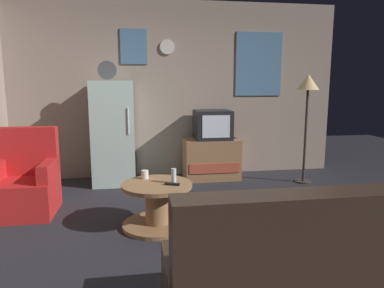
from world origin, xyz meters
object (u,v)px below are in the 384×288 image
object	(u,v)px
crt_tv	(212,125)
standing_lamp	(308,91)
wine_glass	(174,176)
remote_control	(172,184)
couch	(309,278)
mug_ceramic_white	(145,174)
coffee_table	(157,205)
tv_stand	(211,159)
fridge	(113,133)
armchair	(25,184)

from	to	relation	value
crt_tv	standing_lamp	xyz separation A→B (m)	(1.30, -0.44, 0.52)
wine_glass	remote_control	distance (m)	0.10
standing_lamp	couch	distance (m)	3.52
mug_ceramic_white	coffee_table	bearing A→B (deg)	-61.01
tv_stand	wine_glass	xyz separation A→B (m)	(-0.78, -1.80, 0.23)
mug_ceramic_white	fridge	bearing A→B (deg)	104.64
crt_tv	wine_glass	world-z (taller)	crt_tv
mug_ceramic_white	couch	xyz separation A→B (m)	(0.91, -1.88, -0.19)
coffee_table	remote_control	size ratio (longest dim) A/B	4.80
mug_ceramic_white	armchair	bearing A→B (deg)	161.65
crt_tv	mug_ceramic_white	xyz separation A→B (m)	(-1.08, -1.58, -0.33)
crt_tv	mug_ceramic_white	world-z (taller)	crt_tv
standing_lamp	remote_control	size ratio (longest dim) A/B	10.60
couch	standing_lamp	bearing A→B (deg)	64.14
coffee_table	mug_ceramic_white	xyz separation A→B (m)	(-0.11, 0.20, 0.27)
couch	coffee_table	bearing A→B (deg)	115.52
fridge	armchair	xyz separation A→B (m)	(-0.94, -1.10, -0.42)
couch	wine_glass	bearing A→B (deg)	110.70
crt_tv	wine_glass	size ratio (longest dim) A/B	3.60
coffee_table	crt_tv	bearing A→B (deg)	61.59
crt_tv	wine_glass	bearing A→B (deg)	-113.84
fridge	standing_lamp	distance (m)	2.87
crt_tv	remote_control	bearing A→B (deg)	-113.58
crt_tv	standing_lamp	world-z (taller)	standing_lamp
crt_tv	couch	world-z (taller)	crt_tv
fridge	standing_lamp	size ratio (longest dim) A/B	1.11
tv_stand	remote_control	world-z (taller)	tv_stand
remote_control	couch	size ratio (longest dim) A/B	0.09
coffee_table	mug_ceramic_white	bearing A→B (deg)	118.99
standing_lamp	armchair	size ratio (longest dim) A/B	1.66
standing_lamp	coffee_table	size ratio (longest dim) A/B	2.21
wine_glass	coffee_table	bearing A→B (deg)	176.15
fridge	remote_control	world-z (taller)	fridge
remote_control	coffee_table	bearing A→B (deg)	171.92
standing_lamp	tv_stand	bearing A→B (deg)	161.36
standing_lamp	couch	bearing A→B (deg)	-115.86
wine_glass	mug_ceramic_white	xyz separation A→B (m)	(-0.28, 0.22, -0.03)
fridge	wine_glass	bearing A→B (deg)	-68.64
coffee_table	remote_control	distance (m)	0.30
fridge	wine_glass	world-z (taller)	fridge
crt_tv	remote_control	size ratio (longest dim) A/B	3.60
mug_ceramic_white	couch	bearing A→B (deg)	-64.09
mug_ceramic_white	remote_control	xyz separation A→B (m)	(0.26, -0.29, -0.03)
coffee_table	armchair	distance (m)	1.60
armchair	wine_glass	bearing A→B (deg)	-22.11
armchair	couch	size ratio (longest dim) A/B	0.56
tv_stand	couch	distance (m)	3.47
tv_stand	armchair	bearing A→B (deg)	-154.73
crt_tv	coffee_table	distance (m)	2.12
standing_lamp	mug_ceramic_white	xyz separation A→B (m)	(-2.38, -1.14, -0.85)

